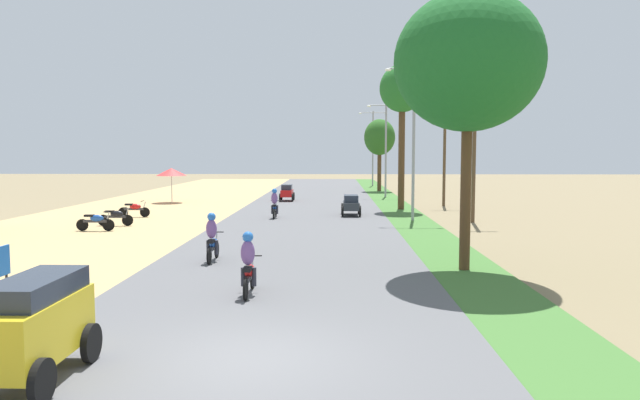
{
  "coord_description": "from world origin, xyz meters",
  "views": [
    {
      "loc": [
        1.51,
        -10.07,
        3.74
      ],
      "look_at": [
        0.86,
        17.87,
        1.45
      ],
      "focal_mm": 32.77,
      "sensor_mm": 36.0,
      "label": 1
    }
  ],
  "objects_px": {
    "streetlamp_far": "(373,143)",
    "streetlamp_mid": "(386,143)",
    "parked_motorbike_second": "(116,216)",
    "median_tree_nearest": "(468,63)",
    "car_van_yellow": "(35,323)",
    "vendor_umbrella": "(171,172)",
    "parked_motorbike_third": "(134,208)",
    "median_tree_third": "(380,138)",
    "motorbike_ahead_third": "(275,204)",
    "utility_pole_far": "(475,133)",
    "car_hatchback_red": "(287,192)",
    "streetlamp_near": "(414,132)",
    "median_tree_second": "(402,91)",
    "parked_motorbike_nearest": "(96,220)",
    "motorbike_ahead_second": "(212,239)",
    "utility_pole_near": "(445,144)",
    "car_sedan_charcoal": "(351,204)",
    "motorbike_foreground_rider": "(249,265)"
  },
  "relations": [
    {
      "from": "streetlamp_far",
      "to": "streetlamp_mid",
      "type": "bearing_deg",
      "value": -90.0
    },
    {
      "from": "parked_motorbike_second",
      "to": "median_tree_nearest",
      "type": "distance_m",
      "value": 19.35
    },
    {
      "from": "car_van_yellow",
      "to": "vendor_umbrella",
      "type": "bearing_deg",
      "value": 102.04
    },
    {
      "from": "parked_motorbike_third",
      "to": "median_tree_third",
      "type": "bearing_deg",
      "value": 55.61
    },
    {
      "from": "median_tree_third",
      "to": "motorbike_ahead_third",
      "type": "distance_m",
      "value": 24.97
    },
    {
      "from": "parked_motorbike_third",
      "to": "utility_pole_far",
      "type": "height_order",
      "value": "utility_pole_far"
    },
    {
      "from": "car_hatchback_red",
      "to": "vendor_umbrella",
      "type": "bearing_deg",
      "value": -170.88
    },
    {
      "from": "parked_motorbike_third",
      "to": "streetlamp_near",
      "type": "height_order",
      "value": "streetlamp_near"
    },
    {
      "from": "streetlamp_mid",
      "to": "motorbike_ahead_third",
      "type": "xyz_separation_m",
      "value": [
        -7.58,
        -15.94,
        -3.64
      ]
    },
    {
      "from": "parked_motorbike_third",
      "to": "streetlamp_far",
      "type": "relative_size",
      "value": 0.22
    },
    {
      "from": "median_tree_nearest",
      "to": "utility_pole_far",
      "type": "relative_size",
      "value": 0.94
    },
    {
      "from": "median_tree_third",
      "to": "streetlamp_near",
      "type": "distance_m",
      "value": 24.16
    },
    {
      "from": "median_tree_second",
      "to": "car_hatchback_red",
      "type": "height_order",
      "value": "median_tree_second"
    },
    {
      "from": "parked_motorbike_third",
      "to": "car_hatchback_red",
      "type": "xyz_separation_m",
      "value": [
        7.81,
        11.14,
        0.19
      ]
    },
    {
      "from": "parked_motorbike_second",
      "to": "median_tree_second",
      "type": "height_order",
      "value": "median_tree_second"
    },
    {
      "from": "parked_motorbike_nearest",
      "to": "motorbike_ahead_second",
      "type": "bearing_deg",
      "value": -47.04
    },
    {
      "from": "utility_pole_near",
      "to": "streetlamp_near",
      "type": "bearing_deg",
      "value": -110.32
    },
    {
      "from": "median_tree_second",
      "to": "vendor_umbrella",
      "type": "bearing_deg",
      "value": 163.63
    },
    {
      "from": "car_hatchback_red",
      "to": "parked_motorbike_second",
      "type": "bearing_deg",
      "value": -116.18
    },
    {
      "from": "streetlamp_far",
      "to": "utility_pole_near",
      "type": "xyz_separation_m",
      "value": [
        3.39,
        -23.61,
        -0.45
      ]
    },
    {
      "from": "parked_motorbike_third",
      "to": "median_tree_nearest",
      "type": "xyz_separation_m",
      "value": [
        15.47,
        -14.52,
        5.93
      ]
    },
    {
      "from": "median_tree_second",
      "to": "streetlamp_far",
      "type": "bearing_deg",
      "value": 90.17
    },
    {
      "from": "utility_pole_far",
      "to": "motorbike_ahead_second",
      "type": "bearing_deg",
      "value": -134.12
    },
    {
      "from": "parked_motorbike_second",
      "to": "car_sedan_charcoal",
      "type": "distance_m",
      "value": 12.94
    },
    {
      "from": "median_tree_third",
      "to": "utility_pole_far",
      "type": "bearing_deg",
      "value": -82.83
    },
    {
      "from": "median_tree_second",
      "to": "car_hatchback_red",
      "type": "relative_size",
      "value": 4.63
    },
    {
      "from": "motorbike_foreground_rider",
      "to": "utility_pole_far",
      "type": "bearing_deg",
      "value": 59.69
    },
    {
      "from": "car_van_yellow",
      "to": "motorbike_ahead_third",
      "type": "relative_size",
      "value": 1.34
    },
    {
      "from": "car_hatchback_red",
      "to": "motorbike_ahead_second",
      "type": "height_order",
      "value": "motorbike_ahead_second"
    },
    {
      "from": "streetlamp_near",
      "to": "car_sedan_charcoal",
      "type": "distance_m",
      "value": 5.69
    },
    {
      "from": "streetlamp_far",
      "to": "utility_pole_far",
      "type": "distance_m",
      "value": 33.29
    },
    {
      "from": "vendor_umbrella",
      "to": "utility_pole_far",
      "type": "relative_size",
      "value": 0.28
    },
    {
      "from": "car_van_yellow",
      "to": "car_sedan_charcoal",
      "type": "relative_size",
      "value": 1.07
    },
    {
      "from": "streetlamp_mid",
      "to": "motorbike_ahead_second",
      "type": "bearing_deg",
      "value": -106.09
    },
    {
      "from": "car_sedan_charcoal",
      "to": "car_hatchback_red",
      "type": "distance_m",
      "value": 11.07
    },
    {
      "from": "streetlamp_far",
      "to": "car_van_yellow",
      "type": "bearing_deg",
      "value": -99.3
    },
    {
      "from": "median_tree_nearest",
      "to": "motorbike_foreground_rider",
      "type": "distance_m",
      "value": 9.16
    },
    {
      "from": "motorbike_ahead_third",
      "to": "parked_motorbike_nearest",
      "type": "bearing_deg",
      "value": -145.46
    },
    {
      "from": "median_tree_nearest",
      "to": "car_van_yellow",
      "type": "xyz_separation_m",
      "value": [
        -8.89,
        -9.25,
        -5.46
      ]
    },
    {
      "from": "streetlamp_far",
      "to": "vendor_umbrella",
      "type": "bearing_deg",
      "value": -126.73
    },
    {
      "from": "motorbike_ahead_second",
      "to": "parked_motorbike_second",
      "type": "bearing_deg",
      "value": 125.73
    },
    {
      "from": "streetlamp_far",
      "to": "motorbike_ahead_third",
      "type": "relative_size",
      "value": 4.53
    },
    {
      "from": "parked_motorbike_nearest",
      "to": "utility_pole_near",
      "type": "relative_size",
      "value": 0.22
    },
    {
      "from": "parked_motorbike_second",
      "to": "vendor_umbrella",
      "type": "bearing_deg",
      "value": 94.11
    },
    {
      "from": "median_tree_nearest",
      "to": "streetlamp_mid",
      "type": "height_order",
      "value": "median_tree_nearest"
    },
    {
      "from": "median_tree_second",
      "to": "motorbike_foreground_rider",
      "type": "bearing_deg",
      "value": -105.83
    },
    {
      "from": "median_tree_nearest",
      "to": "streetlamp_near",
      "type": "relative_size",
      "value": 1.04
    },
    {
      "from": "median_tree_nearest",
      "to": "car_sedan_charcoal",
      "type": "relative_size",
      "value": 3.8
    },
    {
      "from": "utility_pole_far",
      "to": "car_van_yellow",
      "type": "xyz_separation_m",
      "value": [
        -12.2,
        -22.16,
        -3.74
      ]
    },
    {
      "from": "parked_motorbike_third",
      "to": "utility_pole_near",
      "type": "height_order",
      "value": "utility_pole_near"
    }
  ]
}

